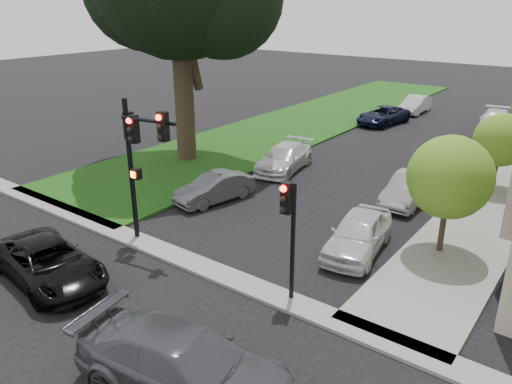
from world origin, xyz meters
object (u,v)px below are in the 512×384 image
Objects in this scene: car_parked_2 at (446,161)px; car_parked_0 at (358,234)px; traffic_signal_main at (137,147)px; car_parked_6 at (284,158)px; car_cross_far at (185,365)px; small_tree_b at (501,140)px; car_parked_1 at (409,189)px; car_parked_9 at (415,105)px; car_cross_near at (48,262)px; traffic_signal_secondary at (289,220)px; car_parked_5 at (215,188)px; small_tree_a at (450,177)px; car_parked_4 at (495,122)px; car_parked_8 at (383,115)px.

car_parked_0 is at bearing -95.27° from car_parked_2.
car_parked_6 is at bearing 92.90° from traffic_signal_main.
car_cross_far reaches higher than car_parked_2.
small_tree_b reaches higher than car_parked_1.
car_cross_near is at bearing -92.17° from car_parked_9.
traffic_signal_secondary reaches higher than car_parked_2.
car_parked_6 is (0.03, 5.81, 0.05)m from car_parked_5.
car_cross_near is at bearing -135.08° from small_tree_a.
traffic_signal_secondary is 30.53m from car_parked_9.
car_cross_near is at bearing -76.54° from car_parked_5.
car_parked_5 is at bearing 9.48° from car_cross_near.
car_parked_0 is 1.04× the size of car_parked_9.
car_parked_4 is at bearing 102.37° from small_tree_b.
traffic_signal_secondary reaches higher than car_parked_5.
car_parked_8 reaches higher than car_parked_5.
car_cross_near is at bearing -94.68° from traffic_signal_main.
car_cross_far is at bearing -86.64° from traffic_signal_secondary.
car_parked_0 is (-2.51, -9.95, -1.82)m from small_tree_b.
small_tree_a is at bearing 31.87° from traffic_signal_main.
car_parked_6 is at bearing 130.46° from car_parked_0.
car_parked_1 is at bearing -72.50° from car_parked_9.
car_parked_8 is at bearing 101.67° from car_parked_0.
car_parked_9 is (0.43, 19.03, 0.00)m from car_parked_6.
car_parked_6 is (-7.30, 0.59, 0.01)m from car_parked_1.
car_parked_4 reaches higher than car_parked_9.
small_tree_a is at bearing -57.68° from car_parked_1.
car_parked_6 is (-7.59, 6.43, -0.05)m from car_parked_0.
traffic_signal_main reaches higher than car_parked_1.
car_cross_near is 1.04× the size of car_parked_6.
car_parked_4 is 7.82m from car_parked_8.
car_parked_2 is 1.26× the size of car_parked_5.
car_parked_0 is (0.35, 4.23, -2.00)m from traffic_signal_secondary.
car_parked_0 is 5.85m from car_parked_1.
small_tree_a is 21.05m from car_parked_8.
car_parked_2 is at bearing 66.12° from traffic_signal_main.
car_parked_0 is at bearing -76.11° from car_parked_9.
traffic_signal_secondary is 0.89× the size of car_parked_0.
small_tree_a reaches higher than car_parked_8.
car_parked_6 is (-7.52, 15.51, -0.12)m from car_cross_far.
car_parked_2 is (7.15, 19.33, -0.00)m from car_cross_near.
car_parked_6 is at bearing 16.23° from car_cross_far.
car_parked_6 is (-10.10, 4.67, -2.30)m from small_tree_a.
car_cross_far is (0.28, -4.85, -1.93)m from traffic_signal_secondary.
traffic_signal_secondary is at bearing -99.82° from car_parked_4.
car_parked_1 is at bearing 47.26° from car_parked_5.
small_tree_b is at bearing -59.87° from car_parked_9.
traffic_signal_main is 1.41× the size of traffic_signal_secondary.
traffic_signal_main reaches higher than car_cross_far.
car_parked_6 is at bearing -160.76° from small_tree_b.
small_tree_b reaches higher than car_cross_far.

